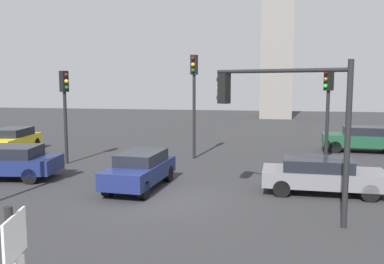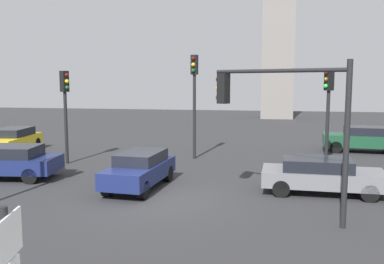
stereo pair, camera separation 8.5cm
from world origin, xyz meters
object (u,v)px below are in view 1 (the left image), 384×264
Objects in this scene: traffic_light_1 at (194,87)px; car_4 at (321,175)px; car_0 at (362,138)px; car_5 at (2,161)px; traffic_light_4 at (328,99)px; car_3 at (140,169)px; traffic_light_2 at (277,104)px; car_1 at (12,140)px; traffic_light_0 at (65,99)px.

traffic_light_1 is 1.23× the size of car_4.
car_0 is 10.20m from car_4.
traffic_light_1 reaches higher than car_5.
traffic_light_4 is 9.26m from car_3.
traffic_light_2 is (3.96, -8.46, -0.38)m from traffic_light_1.
traffic_light_1 is at bearing 26.88° from car_0.
traffic_light_1 reaches higher than traffic_light_4.
car_1 is at bearing -82.31° from traffic_light_1.
car_5 is at bearing 24.56° from car_1.
traffic_light_1 is 10.25m from car_0.
traffic_light_4 is (2.47, 7.05, -0.11)m from traffic_light_2.
traffic_light_2 is at bearing 33.10° from traffic_light_4.
traffic_light_1 is 1.16× the size of traffic_light_4.
traffic_light_0 is 1.10× the size of car_3.
car_5 reaches higher than car_4.
car_5 is at bearing -19.42° from traffic_light_4.
car_5 is at bearing -178.45° from car_4.
traffic_light_0 is at bearing 27.07° from car_0.
car_0 is at bearing -156.49° from car_5.
traffic_light_1 is at bearing -34.15° from traffic_light_2.
car_5 is at bearing 17.43° from traffic_light_2.
car_5 reaches higher than car_3.
traffic_light_0 reaches higher than car_5.
traffic_light_0 is at bearing 165.04° from car_4.
traffic_light_4 is (6.43, -1.41, -0.48)m from traffic_light_1.
car_3 is (9.40, -6.33, -0.01)m from car_1.
car_5 is at bearing -42.90° from traffic_light_1.
car_3 is (-7.43, -4.94, -2.50)m from traffic_light_4.
car_5 is at bearing -81.08° from traffic_light_0.
car_4 is at bearing 42.89° from traffic_light_4.
traffic_light_2 is at bearing 159.88° from car_5.
traffic_light_4 is at bearing -168.64° from car_5.
traffic_light_0 reaches higher than car_0.
traffic_light_0 is 1.04× the size of car_4.
car_0 is at bearing -82.38° from traffic_light_2.
car_3 is at bearing -3.96° from traffic_light_4.
traffic_light_0 is 0.84× the size of traffic_light_1.
traffic_light_1 is 9.65m from car_5.
traffic_light_0 is at bearing -32.95° from traffic_light_4.
traffic_light_0 is at bearing -115.53° from car_5.
traffic_light_1 is 1.31× the size of car_3.
car_4 is at bearing 98.34° from car_3.
car_4 is (16.06, -5.94, -0.05)m from car_1.
car_5 is (-13.51, -4.43, -2.50)m from traffic_light_4.
traffic_light_0 is 11.58m from traffic_light_2.
car_4 is at bearing 75.37° from car_0.
car_0 reaches higher than car_4.
car_3 is at bearing 49.78° from car_0.
traffic_light_0 is 4.37m from car_5.
traffic_light_0 is 12.37m from car_4.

